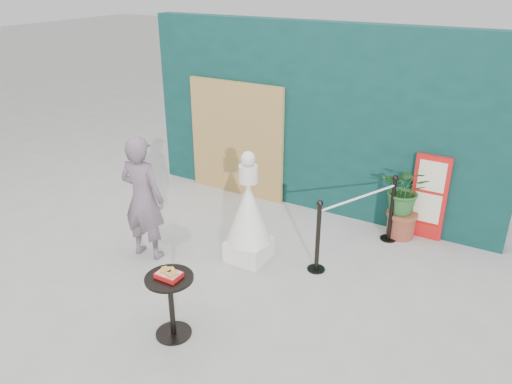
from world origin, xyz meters
name	(u,v)px	position (x,y,z in m)	size (l,w,h in m)	color
ground	(207,302)	(0.00, 0.00, 0.00)	(60.00, 60.00, 0.00)	#ADAAA5
back_wall	(317,120)	(0.00, 3.15, 1.50)	(6.00, 0.30, 3.00)	#0A3029
bamboo_fence	(236,139)	(-1.40, 2.94, 1.00)	(1.80, 0.08, 2.00)	tan
woman	(143,198)	(-1.36, 0.50, 0.87)	(0.64, 0.42, 1.75)	#665760
menu_board	(429,198)	(1.90, 2.95, 0.65)	(0.50, 0.07, 1.30)	red
statue	(249,217)	(-0.07, 1.12, 0.65)	(0.62, 0.62, 1.58)	white
cafe_table	(171,297)	(0.02, -0.66, 0.50)	(0.52, 0.52, 0.75)	black
food_basket	(169,274)	(0.02, -0.66, 0.79)	(0.26, 0.19, 0.11)	red
planter	(405,196)	(1.59, 2.81, 0.67)	(0.67, 0.58, 1.15)	brown
stanchion_barrier	(357,223)	(1.17, 1.97, 0.49)	(0.84, 1.54, 1.03)	black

